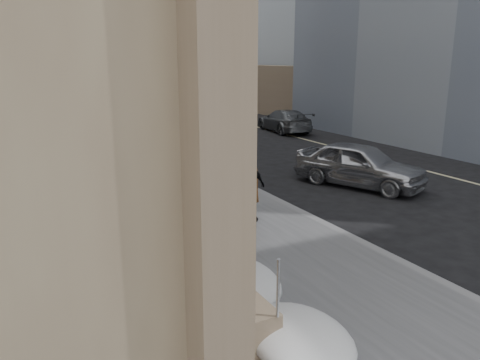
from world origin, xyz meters
name	(u,v)px	position (x,y,z in m)	size (l,w,h in m)	color
ground	(301,288)	(0.00, 0.00, 0.00)	(140.00, 140.00, 0.00)	black
sidewalk	(155,178)	(0.00, 10.00, 0.06)	(5.00, 80.00, 0.12)	#4D4D4F
curb	(217,171)	(2.62, 10.00, 0.06)	(0.24, 80.00, 0.12)	slate
lane_line	(364,155)	(10.50, 10.00, 0.01)	(0.15, 70.00, 0.01)	#BFB78C
far_podium	(440,109)	(15.50, 10.00, 2.00)	(2.00, 80.00, 4.00)	#79654E
streetlight_mid	(182,58)	(2.74, 14.00, 4.58)	(1.71, 0.24, 8.00)	#2D2D30
streetlight_far	(99,58)	(2.74, 34.00, 4.58)	(1.71, 0.24, 8.00)	#2D2D30
traffic_signal	(127,68)	(2.07, 22.00, 4.00)	(4.10, 0.22, 6.00)	#2D2D30
snow_bank	(130,183)	(-1.42, 8.11, 0.47)	(1.70, 18.10, 0.76)	silver
mounted_horse_left	(138,179)	(-1.86, 5.32, 1.29)	(1.26, 2.68, 2.78)	#432E14
mounted_horse_right	(220,171)	(0.56, 5.15, 1.31)	(2.08, 2.27, 2.76)	#452913
pedestrian	(248,188)	(0.79, 3.81, 1.08)	(1.13, 0.47, 1.93)	black
car_silver	(360,164)	(6.37, 5.64, 0.81)	(1.90, 4.73, 1.61)	#A3A5AB
car_grey	(284,121)	(11.01, 18.14, 0.71)	(1.99, 4.90, 1.42)	#5C5F64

